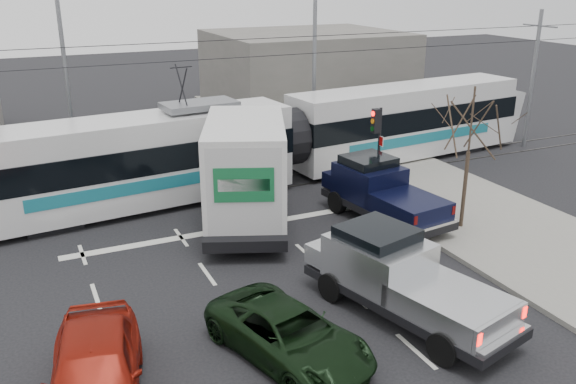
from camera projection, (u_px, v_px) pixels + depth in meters
name	position (u px, v px, depth m)	size (l,w,h in m)	color
ground	(300.00, 308.00, 16.72)	(120.00, 120.00, 0.00)	black
sidewalk_right	(544.00, 248.00, 20.22)	(6.00, 60.00, 0.15)	gray
rails	(195.00, 194.00, 25.27)	(60.00, 1.60, 0.03)	#33302D
building_right	(306.00, 70.00, 41.10)	(12.00, 10.00, 5.00)	slate
bare_tree	(471.00, 126.00, 20.55)	(2.40, 2.40, 5.00)	#47382B
traffic_signal	(377.00, 133.00, 23.88)	(0.44, 0.44, 3.60)	black
street_lamp_near	(311.00, 50.00, 29.83)	(2.38, 0.25, 9.00)	slate
street_lamp_far	(60.00, 58.00, 27.03)	(2.38, 0.25, 9.00)	slate
catenary	(190.00, 102.00, 23.96)	(60.00, 0.20, 7.00)	black
tram	(287.00, 138.00, 26.54)	(26.07, 5.29, 5.29)	silver
silver_pickup	(397.00, 275.00, 16.22)	(3.51, 6.37, 2.20)	black
box_truck	(246.00, 170.00, 22.09)	(5.38, 8.23, 3.90)	black
navy_pickup	(380.00, 191.00, 22.40)	(2.65, 5.59, 2.26)	black
green_car	(289.00, 334.00, 14.39)	(2.10, 4.55, 1.26)	black
red_car	(95.00, 372.00, 12.72)	(1.94, 4.81, 1.64)	maroon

